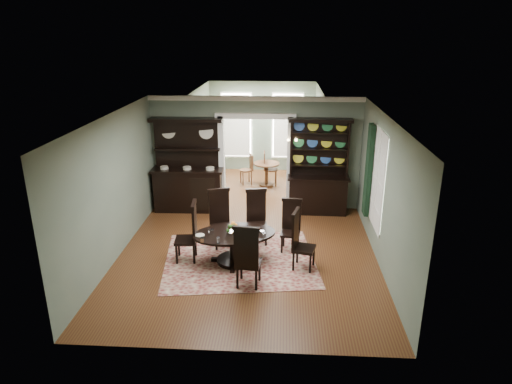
# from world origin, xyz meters

# --- Properties ---
(room) EXTENTS (5.51, 6.01, 3.01)m
(room) POSITION_xyz_m (0.00, 0.04, 1.58)
(room) COLOR brown
(room) RESTS_ON ground
(parlor) EXTENTS (3.51, 3.50, 3.01)m
(parlor) POSITION_xyz_m (0.00, 5.53, 1.52)
(parlor) COLOR brown
(parlor) RESTS_ON ground
(doorway_trim) EXTENTS (2.08, 0.25, 2.57)m
(doorway_trim) POSITION_xyz_m (0.00, 3.00, 1.62)
(doorway_trim) COLOR white
(doorway_trim) RESTS_ON floor
(right_window) EXTENTS (0.15, 1.47, 2.12)m
(right_window) POSITION_xyz_m (2.69, 0.93, 1.60)
(right_window) COLOR white
(right_window) RESTS_ON wall_right
(wall_sconce) EXTENTS (0.27, 0.21, 0.21)m
(wall_sconce) POSITION_xyz_m (0.95, 2.85, 1.89)
(wall_sconce) COLOR #BF7D32
(wall_sconce) RESTS_ON back_wall_right
(rug) EXTENTS (3.43, 3.01, 0.01)m
(rug) POSITION_xyz_m (-0.14, -0.10, 0.01)
(rug) COLOR maroon
(rug) RESTS_ON floor
(dining_table) EXTENTS (1.91, 1.91, 0.67)m
(dining_table) POSITION_xyz_m (-0.23, -0.21, 0.46)
(dining_table) COLOR black
(dining_table) RESTS_ON rug
(centerpiece) EXTENTS (1.45, 0.93, 0.24)m
(centerpiece) POSITION_xyz_m (-0.24, -0.23, 0.74)
(centerpiece) COLOR white
(centerpiece) RESTS_ON dining_table
(chair_far_left) EXTENTS (0.61, 0.60, 1.29)m
(chair_far_left) POSITION_xyz_m (-0.64, 0.65, 0.68)
(chair_far_left) COLOR black
(chair_far_left) RESTS_ON rug
(chair_far_mid) EXTENTS (0.54, 0.52, 1.25)m
(chair_far_mid) POSITION_xyz_m (0.16, 0.83, 0.65)
(chair_far_mid) COLOR black
(chair_far_mid) RESTS_ON rug
(chair_far_right) EXTENTS (0.47, 0.45, 1.16)m
(chair_far_right) POSITION_xyz_m (0.93, 0.49, 0.61)
(chair_far_right) COLOR black
(chair_far_right) RESTS_ON rug
(chair_end_left) EXTENTS (0.49, 0.51, 1.29)m
(chair_end_left) POSITION_xyz_m (-1.15, -0.16, 0.68)
(chair_end_left) COLOR black
(chair_end_left) RESTS_ON rug
(chair_end_right) EXTENTS (0.53, 0.55, 1.24)m
(chair_end_right) POSITION_xyz_m (1.08, -0.35, 0.65)
(chair_end_right) COLOR black
(chair_end_right) RESTS_ON rug
(chair_near) EXTENTS (0.53, 0.50, 1.29)m
(chair_near) POSITION_xyz_m (0.11, -1.19, 0.68)
(chair_near) COLOR black
(chair_near) RESTS_ON rug
(sideboard) EXTENTS (1.88, 0.70, 2.46)m
(sideboard) POSITION_xyz_m (-1.77, 2.71, 0.86)
(sideboard) COLOR black
(sideboard) RESTS_ON floor
(welsh_dresser) EXTENTS (1.60, 0.61, 2.49)m
(welsh_dresser) POSITION_xyz_m (1.65, 2.73, 0.90)
(welsh_dresser) COLOR black
(welsh_dresser) RESTS_ON floor
(parlor_table) EXTENTS (0.79, 0.79, 0.73)m
(parlor_table) POSITION_xyz_m (0.23, 4.77, 0.48)
(parlor_table) COLOR #542E18
(parlor_table) RESTS_ON parlor_floor
(parlor_chair_left) EXTENTS (0.44, 0.43, 0.93)m
(parlor_chair_left) POSITION_xyz_m (-0.36, 4.97, 0.50)
(parlor_chair_left) COLOR #542E18
(parlor_chair_left) RESTS_ON parlor_floor
(parlor_chair_right) EXTENTS (0.45, 0.44, 1.05)m
(parlor_chair_right) POSITION_xyz_m (0.28, 4.87, 0.56)
(parlor_chair_right) COLOR #542E18
(parlor_chair_right) RESTS_ON parlor_floor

